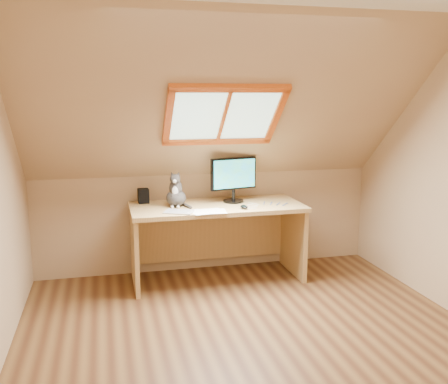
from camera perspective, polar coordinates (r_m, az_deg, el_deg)
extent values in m
plane|color=brown|center=(3.81, 3.85, -17.10)|extent=(3.50, 3.50, 0.00)
cube|color=tan|center=(1.87, 20.82, -8.08)|extent=(3.50, 0.02, 2.40)
cube|color=tan|center=(5.22, -1.88, -3.36)|extent=(3.50, 0.02, 1.00)
cube|color=tan|center=(4.30, 0.18, 9.77)|extent=(3.50, 1.56, 1.41)
cube|color=#B2E0CC|center=(4.38, -0.07, 8.87)|extent=(0.90, 0.53, 0.48)
cube|color=#DD5C14|center=(4.38, -0.07, 8.87)|extent=(1.02, 0.64, 0.59)
cube|color=tan|center=(4.81, -0.82, -1.71)|extent=(1.65, 0.72, 0.04)
cube|color=tan|center=(4.80, -10.17, -6.58)|extent=(0.04, 0.65, 0.71)
cube|color=tan|center=(5.14, 7.92, -5.34)|extent=(0.04, 0.65, 0.71)
cube|color=tan|center=(5.22, -1.62, -4.98)|extent=(1.55, 0.03, 0.50)
cylinder|color=black|center=(4.93, 1.08, -1.04)|extent=(0.20, 0.20, 0.02)
cylinder|color=black|center=(4.92, 1.08, -0.31)|extent=(0.03, 0.03, 0.11)
cube|color=black|center=(4.88, 1.09, 2.13)|extent=(0.48, 0.14, 0.31)
cube|color=blue|center=(4.86, 1.23, 2.09)|extent=(0.43, 0.10, 0.28)
ellipsoid|color=#3F3B38|center=(4.75, -5.51, -0.68)|extent=(0.23, 0.26, 0.16)
ellipsoid|color=#3F3B38|center=(4.72, -5.54, 0.40)|extent=(0.15, 0.15, 0.17)
ellipsoid|color=silver|center=(4.67, -5.60, 0.07)|extent=(0.07, 0.05, 0.10)
ellipsoid|color=#3F3B38|center=(4.67, -5.61, 1.50)|extent=(0.12, 0.11, 0.09)
sphere|color=silver|center=(4.63, -5.66, 1.23)|extent=(0.04, 0.04, 0.04)
cone|color=#3F3B38|center=(4.68, -5.97, 2.07)|extent=(0.05, 0.05, 0.06)
cone|color=#3F3B38|center=(4.68, -5.23, 2.07)|extent=(0.05, 0.05, 0.06)
cube|color=black|center=(4.94, -9.20, -0.44)|extent=(0.11, 0.11, 0.14)
cube|color=#B2B2B7|center=(4.52, -5.18, -2.26)|extent=(0.31, 0.27, 0.01)
ellipsoid|color=black|center=(4.64, 2.30, -1.72)|extent=(0.07, 0.11, 0.03)
cube|color=white|center=(4.54, -1.56, -2.22)|extent=(0.33, 0.27, 0.00)
cube|color=white|center=(4.53, -1.57, -2.21)|extent=(0.32, 0.24, 0.00)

